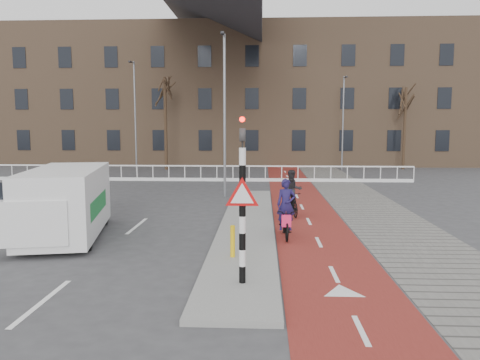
{
  "coord_description": "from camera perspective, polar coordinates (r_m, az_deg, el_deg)",
  "views": [
    {
      "loc": [
        -0.19,
        -11.65,
        3.47
      ],
      "look_at": [
        -0.99,
        5.0,
        1.5
      ],
      "focal_mm": 35.0,
      "sensor_mm": 36.0,
      "label": 1
    }
  ],
  "objects": [
    {
      "name": "railing",
      "position": [
        29.22,
        -6.74,
        0.48
      ],
      "size": [
        28.0,
        0.1,
        0.99
      ],
      "color": "silver",
      "rests_on": "ground"
    },
    {
      "name": "streetlight_near",
      "position": [
        22.39,
        -1.89,
        7.67
      ],
      "size": [
        0.12,
        0.12,
        7.67
      ],
      "primitive_type": "cylinder",
      "color": "slate",
      "rests_on": "ground"
    },
    {
      "name": "curb_island",
      "position": [
        16.03,
        0.86,
        -5.55
      ],
      "size": [
        1.8,
        16.0,
        0.12
      ],
      "primitive_type": "cube",
      "color": "gray",
      "rests_on": "ground"
    },
    {
      "name": "ground",
      "position": [
        12.16,
        3.57,
        -9.85
      ],
      "size": [
        120.0,
        120.0,
        0.0
      ],
      "primitive_type": "plane",
      "color": "#38383A",
      "rests_on": "ground"
    },
    {
      "name": "sidewalk",
      "position": [
        22.38,
        14.3,
        -2.38
      ],
      "size": [
        3.0,
        60.0,
        0.01
      ],
      "primitive_type": "cube",
      "color": "slate",
      "rests_on": "ground"
    },
    {
      "name": "cyclist_near",
      "position": [
        14.5,
        5.63,
        -4.64
      ],
      "size": [
        0.65,
        1.74,
        1.82
      ],
      "rotation": [
        0.0,
        0.0,
        0.03
      ],
      "color": "black",
      "rests_on": "bike_lane"
    },
    {
      "name": "bike_lane",
      "position": [
        21.99,
        7.12,
        -2.38
      ],
      "size": [
        2.5,
        60.0,
        0.01
      ],
      "primitive_type": "cube",
      "color": "maroon",
      "rests_on": "ground"
    },
    {
      "name": "tree_mid",
      "position": [
        36.83,
        -9.06,
        6.7
      ],
      "size": [
        0.25,
        0.25,
        7.0
      ],
      "primitive_type": "cylinder",
      "color": "black",
      "rests_on": "ground"
    },
    {
      "name": "cyclist_far",
      "position": [
        17.94,
        6.39,
        -2.06
      ],
      "size": [
        0.83,
        1.67,
        1.76
      ],
      "rotation": [
        0.0,
        0.0,
        0.18
      ],
      "color": "black",
      "rests_on": "bike_lane"
    },
    {
      "name": "tree_right",
      "position": [
        38.86,
        19.43,
        5.92
      ],
      "size": [
        0.21,
        0.21,
        6.35
      ],
      "primitive_type": "cylinder",
      "color": "black",
      "rests_on": "ground"
    },
    {
      "name": "van",
      "position": [
        15.37,
        -20.41,
        -2.47
      ],
      "size": [
        2.92,
        5.26,
        2.13
      ],
      "rotation": [
        0.0,
        0.0,
        0.2
      ],
      "color": "silver",
      "rests_on": "ground"
    },
    {
      "name": "traffic_signal",
      "position": [
        9.75,
        0.29,
        -1.99
      ],
      "size": [
        0.8,
        0.8,
        3.68
      ],
      "color": "black",
      "rests_on": "curb_island"
    },
    {
      "name": "bollard",
      "position": [
        11.99,
        -0.91,
        -7.48
      ],
      "size": [
        0.12,
        0.12,
        0.81
      ],
      "primitive_type": "cylinder",
      "color": "yellow",
      "rests_on": "curb_island"
    },
    {
      "name": "streetlight_right",
      "position": [
        36.9,
        12.43,
        6.73
      ],
      "size": [
        0.12,
        0.12,
        7.13
      ],
      "primitive_type": "cylinder",
      "color": "slate",
      "rests_on": "ground"
    },
    {
      "name": "streetlight_left",
      "position": [
        35.51,
        -12.65,
        7.46
      ],
      "size": [
        0.12,
        0.12,
        8.04
      ],
      "primitive_type": "cylinder",
      "color": "slate",
      "rests_on": "ground"
    },
    {
      "name": "townhouse_row",
      "position": [
        43.96,
        -0.95,
        12.41
      ],
      "size": [
        46.0,
        10.0,
        15.9
      ],
      "color": "#7F6047",
      "rests_on": "ground"
    }
  ]
}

